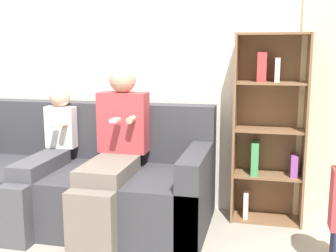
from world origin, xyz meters
name	(u,v)px	position (x,y,z in m)	size (l,w,h in m)	color
back_wall	(136,60)	(0.00, 1.06, 1.27)	(10.00, 0.06, 2.55)	silver
couch	(76,182)	(-0.37, 0.57, 0.30)	(2.16, 0.93, 0.92)	#38383D
adult_seated	(114,148)	(0.00, 0.45, 0.63)	(0.39, 0.86, 1.23)	#70665B
child_seated	(42,159)	(-0.56, 0.40, 0.53)	(0.25, 0.87, 1.06)	#47474C
bookshelf	(268,130)	(1.13, 0.91, 0.74)	(0.55, 0.28, 1.48)	brown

